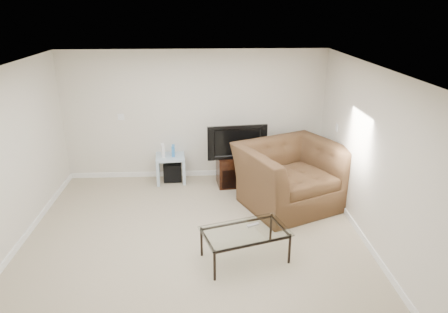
{
  "coord_description": "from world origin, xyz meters",
  "views": [
    {
      "loc": [
        0.19,
        -4.95,
        3.27
      ],
      "look_at": [
        0.5,
        1.2,
        0.9
      ],
      "focal_mm": 32.0,
      "sensor_mm": 36.0,
      "label": 1
    }
  ],
  "objects_px": {
    "coffee_table": "(245,245)",
    "side_table": "(171,168)",
    "subwoofer": "(173,171)",
    "tv_stand": "(236,170)",
    "television": "(236,140)",
    "recliner": "(291,166)"
  },
  "relations": [
    {
      "from": "tv_stand",
      "to": "coffee_table",
      "type": "bearing_deg",
      "value": -97.87
    },
    {
      "from": "television",
      "to": "side_table",
      "type": "height_order",
      "value": "television"
    },
    {
      "from": "tv_stand",
      "to": "side_table",
      "type": "relative_size",
      "value": 1.27
    },
    {
      "from": "side_table",
      "to": "coffee_table",
      "type": "relative_size",
      "value": 0.48
    },
    {
      "from": "tv_stand",
      "to": "recliner",
      "type": "bearing_deg",
      "value": -50.73
    },
    {
      "from": "television",
      "to": "recliner",
      "type": "xyz_separation_m",
      "value": [
        0.87,
        -0.82,
        -0.19
      ]
    },
    {
      "from": "side_table",
      "to": "recliner",
      "type": "relative_size",
      "value": 0.34
    },
    {
      "from": "side_table",
      "to": "recliner",
      "type": "distance_m",
      "value": 2.42
    },
    {
      "from": "tv_stand",
      "to": "side_table",
      "type": "height_order",
      "value": "tv_stand"
    },
    {
      "from": "tv_stand",
      "to": "subwoofer",
      "type": "bearing_deg",
      "value": 161.79
    },
    {
      "from": "television",
      "to": "coffee_table",
      "type": "xyz_separation_m",
      "value": [
        -0.06,
        -2.4,
        -0.68
      ]
    },
    {
      "from": "side_table",
      "to": "subwoofer",
      "type": "height_order",
      "value": "side_table"
    },
    {
      "from": "television",
      "to": "recliner",
      "type": "distance_m",
      "value": 1.21
    },
    {
      "from": "tv_stand",
      "to": "television",
      "type": "xyz_separation_m",
      "value": [
        0.0,
        -0.03,
        0.61
      ]
    },
    {
      "from": "side_table",
      "to": "subwoofer",
      "type": "relative_size",
      "value": 1.58
    },
    {
      "from": "subwoofer",
      "to": "coffee_table",
      "type": "distance_m",
      "value": 2.93
    },
    {
      "from": "subwoofer",
      "to": "coffee_table",
      "type": "xyz_separation_m",
      "value": [
        1.16,
        -2.69,
        0.04
      ]
    },
    {
      "from": "television",
      "to": "side_table",
      "type": "distance_m",
      "value": 1.43
    },
    {
      "from": "television",
      "to": "subwoofer",
      "type": "height_order",
      "value": "television"
    },
    {
      "from": "coffee_table",
      "to": "side_table",
      "type": "bearing_deg",
      "value": 114.12
    },
    {
      "from": "tv_stand",
      "to": "subwoofer",
      "type": "relative_size",
      "value": 2.01
    },
    {
      "from": "coffee_table",
      "to": "tv_stand",
      "type": "bearing_deg",
      "value": 88.56
    }
  ]
}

